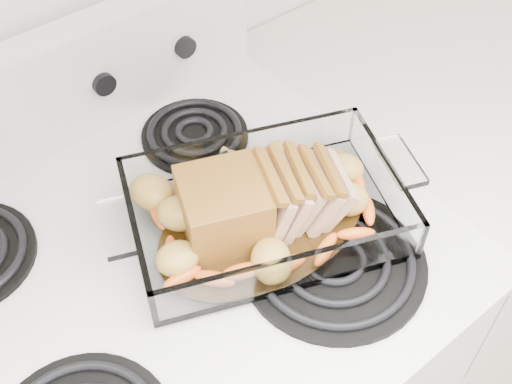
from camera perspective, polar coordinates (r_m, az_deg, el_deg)
counter_right at (r=1.54m, az=13.98°, el=-3.45°), size 0.58×0.68×0.93m
baking_dish at (r=0.88m, az=0.82°, el=-2.01°), size 0.36×0.24×0.07m
pork_roast at (r=0.85m, az=-0.31°, el=-1.36°), size 0.23×0.11×0.09m
roast_vegetables at (r=0.89m, az=-0.79°, el=-0.44°), size 0.34×0.19×0.04m
wooden_spoon at (r=0.95m, az=5.46°, el=0.57°), size 0.12×0.23×0.02m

